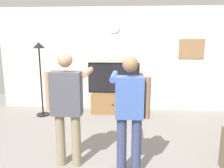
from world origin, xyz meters
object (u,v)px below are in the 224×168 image
at_px(framed_picture, 191,49).
at_px(person_standing_nearer_lamp, 67,103).
at_px(tv_stand, 113,103).
at_px(television, 114,78).
at_px(floor_lamp, 40,64).
at_px(person_standing_nearer_couch, 129,110).
at_px(wall_clock, 114,28).

xyz_separation_m(framed_picture, person_standing_nearer_lamp, (-2.49, -2.84, -0.65)).
relative_size(tv_stand, television, 0.86).
xyz_separation_m(floor_lamp, person_standing_nearer_couch, (2.17, -2.31, -0.34)).
relative_size(television, person_standing_nearer_couch, 0.77).
xyz_separation_m(floor_lamp, person_standing_nearer_lamp, (1.25, -2.16, -0.31)).
height_order(tv_stand, floor_lamp, floor_lamp).
distance_m(wall_clock, person_standing_nearer_lamp, 3.11).
bearing_deg(tv_stand, person_standing_nearer_couch, -81.34).
distance_m(tv_stand, wall_clock, 1.94).
height_order(person_standing_nearer_lamp, person_standing_nearer_couch, person_standing_nearer_lamp).
xyz_separation_m(framed_picture, person_standing_nearer_couch, (-1.57, -2.98, -0.68)).
relative_size(wall_clock, person_standing_nearer_lamp, 0.15).
relative_size(wall_clock, person_standing_nearer_couch, 0.16).
relative_size(television, framed_picture, 2.06).
distance_m(television, wall_clock, 1.29).
bearing_deg(framed_picture, television, -172.82).
bearing_deg(wall_clock, tv_stand, -90.00).
bearing_deg(tv_stand, floor_lamp, -167.88).
height_order(tv_stand, framed_picture, framed_picture).
bearing_deg(television, framed_picture, 7.18).
bearing_deg(person_standing_nearer_lamp, tv_stand, 78.65).
bearing_deg(person_standing_nearer_couch, wall_clock, 97.83).
relative_size(floor_lamp, person_standing_nearer_lamp, 1.05).
bearing_deg(floor_lamp, wall_clock, 20.78).
bearing_deg(television, tv_stand, -90.00).
relative_size(person_standing_nearer_lamp, person_standing_nearer_couch, 1.02).
relative_size(wall_clock, framed_picture, 0.42).
distance_m(wall_clock, floor_lamp, 2.07).
distance_m(television, framed_picture, 2.12).
bearing_deg(framed_picture, wall_clock, -179.85).
bearing_deg(floor_lamp, person_standing_nearer_lamp, -59.96).
bearing_deg(tv_stand, person_standing_nearer_lamp, -101.35).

